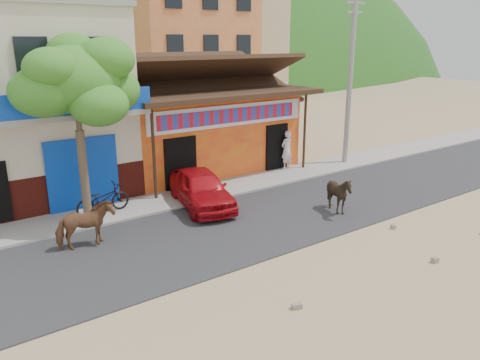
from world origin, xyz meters
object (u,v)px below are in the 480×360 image
object	(u,v)px
utility_pole	(350,79)
cow_dark	(339,194)
pedestrian	(287,150)
red_car	(201,188)
tree	(80,131)
scooter	(103,199)
cow_tan	(85,225)

from	to	relation	value
utility_pole	cow_dark	size ratio (longest dim) A/B	5.87
utility_pole	pedestrian	xyz separation A→B (m)	(-3.20, 0.70, -3.11)
cow_dark	red_car	bearing A→B (deg)	-162.84
tree	red_car	world-z (taller)	tree
tree	pedestrian	size ratio (longest dim) A/B	3.36
red_car	scooter	bearing A→B (deg)	172.88
pedestrian	cow_tan	bearing A→B (deg)	10.04
tree	utility_pole	distance (m)	12.84
cow_dark	red_car	distance (m)	4.93
utility_pole	tree	bearing A→B (deg)	-179.10
red_car	cow_dark	bearing A→B (deg)	-30.66
utility_pole	pedestrian	distance (m)	4.52
pedestrian	red_car	bearing A→B (deg)	12.22
cow_tan	cow_dark	distance (m)	8.49
red_car	scooter	world-z (taller)	red_car
cow_tan	pedestrian	xyz separation A→B (m)	(10.33, 2.98, 0.28)
red_car	pedestrian	size ratio (longest dim) A/B	2.24
tree	scooter	distance (m)	2.57
tree	scooter	size ratio (longest dim) A/B	3.12
tree	cow_dark	bearing A→B (deg)	-30.44
utility_pole	scooter	size ratio (longest dim) A/B	4.16
pedestrian	cow_dark	bearing A→B (deg)	61.69
cow_tan	red_car	bearing A→B (deg)	-74.26
utility_pole	scooter	xyz separation A→B (m)	(-12.20, -0.04, -3.49)
red_car	scooter	xyz separation A→B (m)	(-3.25, 1.16, -0.10)
utility_pole	red_car	bearing A→B (deg)	-172.36
utility_pole	cow_tan	world-z (taller)	utility_pole
tree	pedestrian	bearing A→B (deg)	5.36
utility_pole	scooter	bearing A→B (deg)	-179.82
utility_pole	pedestrian	world-z (taller)	utility_pole
tree	cow_dark	world-z (taller)	tree
tree	red_car	xyz separation A→B (m)	(3.85, -1.00, -2.40)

